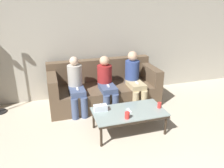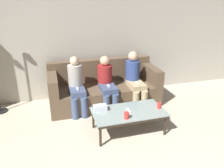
{
  "view_description": "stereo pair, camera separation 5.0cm",
  "coord_description": "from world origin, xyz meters",
  "px_view_note": "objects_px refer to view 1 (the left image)",
  "views": [
    {
      "loc": [
        -1.08,
        -0.91,
        2.13
      ],
      "look_at": [
        0.0,
        2.65,
        0.67
      ],
      "focal_mm": 35.0,
      "sensor_mm": 36.0,
      "label": 1
    },
    {
      "loc": [
        -1.04,
        -0.93,
        2.13
      ],
      "look_at": [
        0.0,
        2.65,
        0.67
      ],
      "focal_mm": 35.0,
      "sensor_mm": 36.0,
      "label": 2
    }
  ],
  "objects_px": {
    "game_remote": "(129,110)",
    "seated_person_mid_left": "(106,82)",
    "coffee_table": "(129,113)",
    "seated_person_left_end": "(76,85)",
    "couch": "(103,88)",
    "tissue_box": "(100,108)",
    "cup_near_right": "(159,105)",
    "seated_person_mid_right": "(134,78)",
    "cup_near_left": "(127,115)"
  },
  "relations": [
    {
      "from": "cup_near_right",
      "to": "coffee_table",
      "type": "bearing_deg",
      "value": 175.34
    },
    {
      "from": "couch",
      "to": "tissue_box",
      "type": "relative_size",
      "value": 10.33
    },
    {
      "from": "game_remote",
      "to": "seated_person_mid_right",
      "type": "relative_size",
      "value": 0.13
    },
    {
      "from": "coffee_table",
      "to": "cup_near_right",
      "type": "relative_size",
      "value": 11.96
    },
    {
      "from": "couch",
      "to": "cup_near_right",
      "type": "xyz_separation_m",
      "value": [
        0.66,
        -1.26,
        0.11
      ]
    },
    {
      "from": "couch",
      "to": "seated_person_mid_right",
      "type": "bearing_deg",
      "value": -21.35
    },
    {
      "from": "couch",
      "to": "seated_person_mid_right",
      "type": "relative_size",
      "value": 2.03
    },
    {
      "from": "cup_near_left",
      "to": "game_remote",
      "type": "xyz_separation_m",
      "value": [
        0.12,
        0.21,
        -0.04
      ]
    },
    {
      "from": "game_remote",
      "to": "seated_person_left_end",
      "type": "distance_m",
      "value": 1.23
    },
    {
      "from": "tissue_box",
      "to": "game_remote",
      "type": "height_order",
      "value": "tissue_box"
    },
    {
      "from": "cup_near_left",
      "to": "coffee_table",
      "type": "bearing_deg",
      "value": 61.62
    },
    {
      "from": "tissue_box",
      "to": "couch",
      "type": "bearing_deg",
      "value": 72.8
    },
    {
      "from": "tissue_box",
      "to": "seated_person_mid_right",
      "type": "relative_size",
      "value": 0.2
    },
    {
      "from": "game_remote",
      "to": "seated_person_mid_right",
      "type": "distance_m",
      "value": 1.11
    },
    {
      "from": "couch",
      "to": "tissue_box",
      "type": "xyz_separation_m",
      "value": [
        -0.33,
        -1.06,
        0.11
      ]
    },
    {
      "from": "seated_person_mid_right",
      "to": "seated_person_mid_left",
      "type": "bearing_deg",
      "value": -179.4
    },
    {
      "from": "cup_near_right",
      "to": "tissue_box",
      "type": "xyz_separation_m",
      "value": [
        -0.98,
        0.2,
        0.0
      ]
    },
    {
      "from": "couch",
      "to": "coffee_table",
      "type": "bearing_deg",
      "value": -84.27
    },
    {
      "from": "seated_person_left_end",
      "to": "seated_person_mid_left",
      "type": "xyz_separation_m",
      "value": [
        0.6,
        -0.01,
        -0.01
      ]
    },
    {
      "from": "cup_near_right",
      "to": "seated_person_mid_right",
      "type": "xyz_separation_m",
      "value": [
        -0.05,
        1.02,
        0.15
      ]
    },
    {
      "from": "cup_near_right",
      "to": "seated_person_mid_right",
      "type": "relative_size",
      "value": 0.09
    },
    {
      "from": "cup_near_left",
      "to": "cup_near_right",
      "type": "xyz_separation_m",
      "value": [
        0.65,
        0.17,
        -0.0
      ]
    },
    {
      "from": "couch",
      "to": "game_remote",
      "type": "bearing_deg",
      "value": -84.27
    },
    {
      "from": "cup_near_right",
      "to": "tissue_box",
      "type": "bearing_deg",
      "value": 168.72
    },
    {
      "from": "seated_person_mid_left",
      "to": "seated_person_mid_right",
      "type": "distance_m",
      "value": 0.6
    },
    {
      "from": "seated_person_left_end",
      "to": "seated_person_mid_left",
      "type": "distance_m",
      "value": 0.6
    },
    {
      "from": "cup_near_left",
      "to": "seated_person_mid_right",
      "type": "distance_m",
      "value": 1.34
    },
    {
      "from": "couch",
      "to": "game_remote",
      "type": "height_order",
      "value": "couch"
    },
    {
      "from": "tissue_box",
      "to": "coffee_table",
      "type": "bearing_deg",
      "value": -18.75
    },
    {
      "from": "tissue_box",
      "to": "seated_person_mid_right",
      "type": "height_order",
      "value": "seated_person_mid_right"
    },
    {
      "from": "coffee_table",
      "to": "seated_person_mid_right",
      "type": "height_order",
      "value": "seated_person_mid_right"
    },
    {
      "from": "seated_person_left_end",
      "to": "coffee_table",
      "type": "bearing_deg",
      "value": -53.45
    },
    {
      "from": "couch",
      "to": "cup_near_left",
      "type": "xyz_separation_m",
      "value": [
        0.01,
        -1.43,
        0.12
      ]
    },
    {
      "from": "game_remote",
      "to": "seated_person_mid_right",
      "type": "bearing_deg",
      "value": 63.73
    },
    {
      "from": "cup_near_left",
      "to": "tissue_box",
      "type": "distance_m",
      "value": 0.5
    },
    {
      "from": "couch",
      "to": "cup_near_left",
      "type": "height_order",
      "value": "couch"
    },
    {
      "from": "cup_near_left",
      "to": "seated_person_mid_right",
      "type": "relative_size",
      "value": 0.1
    },
    {
      "from": "cup_near_right",
      "to": "seated_person_left_end",
      "type": "xyz_separation_m",
      "value": [
        -1.26,
        1.02,
        0.13
      ]
    },
    {
      "from": "couch",
      "to": "seated_person_left_end",
      "type": "distance_m",
      "value": 0.69
    },
    {
      "from": "cup_near_left",
      "to": "game_remote",
      "type": "relative_size",
      "value": 0.73
    },
    {
      "from": "cup_near_left",
      "to": "seated_person_mid_right",
      "type": "height_order",
      "value": "seated_person_mid_right"
    },
    {
      "from": "seated_person_left_end",
      "to": "seated_person_mid_right",
      "type": "relative_size",
      "value": 0.98
    },
    {
      "from": "coffee_table",
      "to": "cup_near_left",
      "type": "height_order",
      "value": "cup_near_left"
    },
    {
      "from": "tissue_box",
      "to": "seated_person_mid_left",
      "type": "xyz_separation_m",
      "value": [
        0.33,
        0.82,
        0.12
      ]
    },
    {
      "from": "seated_person_mid_left",
      "to": "coffee_table",
      "type": "bearing_deg",
      "value": -82.85
    },
    {
      "from": "seated_person_left_end",
      "to": "seated_person_mid_left",
      "type": "bearing_deg",
      "value": -0.79
    },
    {
      "from": "game_remote",
      "to": "couch",
      "type": "bearing_deg",
      "value": 95.73
    },
    {
      "from": "game_remote",
      "to": "seated_person_mid_left",
      "type": "relative_size",
      "value": 0.14
    },
    {
      "from": "coffee_table",
      "to": "seated_person_left_end",
      "type": "distance_m",
      "value": 1.24
    },
    {
      "from": "couch",
      "to": "cup_near_left",
      "type": "relative_size",
      "value": 20.67
    }
  ]
}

